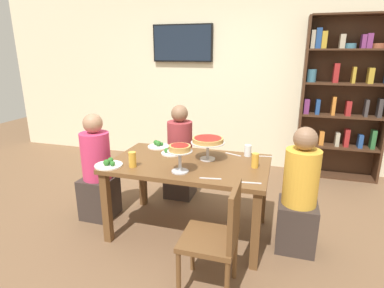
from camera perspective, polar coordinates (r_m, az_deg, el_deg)
name	(u,v)px	position (r m, az deg, el deg)	size (l,w,h in m)	color
ground_plane	(189,230)	(3.28, -0.52, -15.54)	(12.00, 12.00, 0.00)	brown
rear_partition	(231,75)	(4.93, 7.19, 12.49)	(8.00, 0.12, 2.80)	beige
dining_table	(189,171)	(2.99, -0.55, -5.04)	(1.49, 0.90, 0.74)	brown
bookshelf	(343,97)	(4.77, 26.01, 7.81)	(1.10, 0.30, 2.21)	#422819
television	(182,43)	(5.02, -1.77, 18.03)	(0.95, 0.05, 0.56)	black
diner_head_east	(299,199)	(2.95, 19.04, -9.55)	(0.34, 0.34, 1.15)	#382D28
diner_head_west	(97,175)	(3.47, -17.00, -5.39)	(0.34, 0.34, 1.15)	#382D28
diner_far_left	(180,158)	(3.81, -2.20, -2.64)	(0.34, 0.34, 1.15)	#382D28
chair_near_right	(218,235)	(2.33, 4.83, -16.25)	(0.40, 0.40, 0.87)	brown
deep_dish_pizza_stand	(208,142)	(2.97, 2.92, 0.44)	(0.33, 0.33, 0.22)	silver
personal_pizza_stand	(179,152)	(2.66, -2.35, -1.40)	(0.22, 0.22, 0.25)	silver
salad_plate_near_diner	(171,152)	(3.19, -3.84, -1.55)	(0.21, 0.21, 0.06)	white
salad_plate_far_diner	(109,164)	(2.95, -15.01, -3.55)	(0.25, 0.25, 0.07)	white
salad_plate_spare	(158,145)	(3.43, -6.21, -0.24)	(0.24, 0.24, 0.07)	white
beer_glass_amber_tall	(255,160)	(2.86, 11.51, -2.98)	(0.06, 0.06, 0.13)	gold
beer_glass_amber_short	(132,159)	(2.86, -10.90, -2.81)	(0.07, 0.07, 0.14)	gold
water_glass_clear_near	(248,151)	(3.16, 10.21, -1.19)	(0.07, 0.07, 0.11)	white
cutlery_fork_near	(210,178)	(2.58, 3.40, -6.33)	(0.18, 0.02, 0.01)	silver
cutlery_knife_near	(250,183)	(2.54, 10.60, -7.00)	(0.18, 0.02, 0.01)	silver
cutlery_fork_far	(263,156)	(3.19, 12.94, -2.20)	(0.18, 0.02, 0.01)	silver
cutlery_knife_far	(233,154)	(3.19, 7.59, -1.90)	(0.18, 0.02, 0.01)	silver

